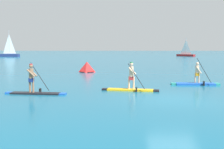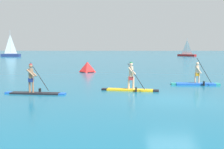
{
  "view_description": "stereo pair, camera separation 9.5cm",
  "coord_description": "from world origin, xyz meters",
  "px_view_note": "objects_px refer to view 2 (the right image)",
  "views": [
    {
      "loc": [
        -2.8,
        -13.84,
        2.61
      ],
      "look_at": [
        -3.28,
        6.45,
        0.61
      ],
      "focal_mm": 43.79,
      "sensor_mm": 36.0,
      "label": 1
    },
    {
      "loc": [
        -2.71,
        -13.84,
        2.61
      ],
      "look_at": [
        -3.28,
        6.45,
        0.61
      ],
      "focal_mm": 43.79,
      "sensor_mm": 36.0,
      "label": 2
    }
  ],
  "objects_px": {
    "race_marker_buoy": "(87,67)",
    "sailboat_right_horizon": "(187,54)",
    "paddleboarder_mid_center": "(131,85)",
    "paddleboarder_far_right": "(196,81)",
    "sailboat_left_horizon": "(11,53)",
    "paddleboarder_near_left": "(34,87)"
  },
  "relations": [
    {
      "from": "paddleboarder_mid_center",
      "to": "paddleboarder_far_right",
      "type": "relative_size",
      "value": 1.03
    },
    {
      "from": "paddleboarder_far_right",
      "to": "race_marker_buoy",
      "type": "height_order",
      "value": "paddleboarder_far_right"
    },
    {
      "from": "paddleboarder_mid_center",
      "to": "paddleboarder_far_right",
      "type": "distance_m",
      "value": 5.5
    },
    {
      "from": "paddleboarder_near_left",
      "to": "sailboat_right_horizon",
      "type": "bearing_deg",
      "value": 75.23
    },
    {
      "from": "paddleboarder_far_right",
      "to": "paddleboarder_mid_center",
      "type": "bearing_deg",
      "value": -148.1
    },
    {
      "from": "paddleboarder_near_left",
      "to": "sailboat_right_horizon",
      "type": "height_order",
      "value": "sailboat_right_horizon"
    },
    {
      "from": "paddleboarder_mid_center",
      "to": "paddleboarder_far_right",
      "type": "xyz_separation_m",
      "value": [
        4.72,
        2.82,
        -0.1
      ]
    },
    {
      "from": "paddleboarder_far_right",
      "to": "race_marker_buoy",
      "type": "bearing_deg",
      "value": 133.02
    },
    {
      "from": "sailboat_right_horizon",
      "to": "paddleboarder_far_right",
      "type": "bearing_deg",
      "value": -59.06
    },
    {
      "from": "paddleboarder_near_left",
      "to": "paddleboarder_mid_center",
      "type": "xyz_separation_m",
      "value": [
        5.51,
        1.28,
        -0.04
      ]
    },
    {
      "from": "paddleboarder_mid_center",
      "to": "sailboat_right_horizon",
      "type": "xyz_separation_m",
      "value": [
        19.76,
        67.4,
        0.35
      ]
    },
    {
      "from": "race_marker_buoy",
      "to": "sailboat_left_horizon",
      "type": "distance_m",
      "value": 56.11
    },
    {
      "from": "sailboat_right_horizon",
      "to": "paddleboarder_mid_center",
      "type": "bearing_deg",
      "value": -62.29
    },
    {
      "from": "paddleboarder_near_left",
      "to": "sailboat_right_horizon",
      "type": "xyz_separation_m",
      "value": [
        25.28,
        68.68,
        0.32
      ]
    },
    {
      "from": "sailboat_left_horizon",
      "to": "sailboat_right_horizon",
      "type": "bearing_deg",
      "value": -164.02
    },
    {
      "from": "race_marker_buoy",
      "to": "sailboat_right_horizon",
      "type": "height_order",
      "value": "sailboat_right_horizon"
    },
    {
      "from": "paddleboarder_mid_center",
      "to": "race_marker_buoy",
      "type": "bearing_deg",
      "value": 117.66
    },
    {
      "from": "paddleboarder_mid_center",
      "to": "race_marker_buoy",
      "type": "height_order",
      "value": "paddleboarder_mid_center"
    },
    {
      "from": "paddleboarder_mid_center",
      "to": "paddleboarder_far_right",
      "type": "height_order",
      "value": "paddleboarder_far_right"
    },
    {
      "from": "sailboat_left_horizon",
      "to": "paddleboarder_mid_center",
      "type": "bearing_deg",
      "value": 126.91
    },
    {
      "from": "sailboat_left_horizon",
      "to": "sailboat_right_horizon",
      "type": "distance_m",
      "value": 52.16
    },
    {
      "from": "paddleboarder_mid_center",
      "to": "race_marker_buoy",
      "type": "xyz_separation_m",
      "value": [
        -4.14,
        12.68,
        0.12
      ]
    }
  ]
}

